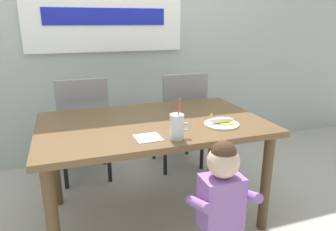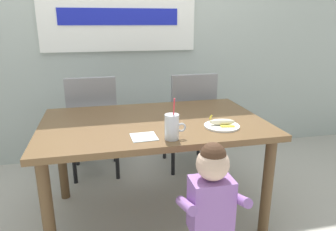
{
  "view_description": "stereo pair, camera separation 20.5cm",
  "coord_description": "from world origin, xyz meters",
  "px_view_note": "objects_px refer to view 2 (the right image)",
  "views": [
    {
      "loc": [
        -0.56,
        -1.95,
        1.41
      ],
      "look_at": [
        0.08,
        -0.1,
        0.81
      ],
      "focal_mm": 33.0,
      "sensor_mm": 36.0,
      "label": 1
    },
    {
      "loc": [
        -0.36,
        -2.01,
        1.41
      ],
      "look_at": [
        0.08,
        -0.1,
        0.81
      ],
      "focal_mm": 33.0,
      "sensor_mm": 36.0,
      "label": 2
    }
  ],
  "objects_px": {
    "dining_table": "(154,133)",
    "dining_chair_right": "(190,116)",
    "peeled_banana": "(222,122)",
    "dining_chair_left": "(93,121)",
    "paper_napkin": "(144,137)",
    "snack_plate": "(222,126)",
    "toddler_standing": "(211,199)",
    "milk_cup": "(172,128)"
  },
  "relations": [
    {
      "from": "dining_table",
      "to": "snack_plate",
      "type": "xyz_separation_m",
      "value": [
        0.41,
        -0.23,
        0.1
      ]
    },
    {
      "from": "dining_chair_right",
      "to": "paper_napkin",
      "type": "xyz_separation_m",
      "value": [
        -0.59,
        -0.99,
        0.21
      ]
    },
    {
      "from": "peeled_banana",
      "to": "paper_napkin",
      "type": "relative_size",
      "value": 1.17
    },
    {
      "from": "milk_cup",
      "to": "dining_chair_left",
      "type": "bearing_deg",
      "value": 112.91
    },
    {
      "from": "snack_plate",
      "to": "paper_napkin",
      "type": "relative_size",
      "value": 1.53
    },
    {
      "from": "toddler_standing",
      "to": "paper_napkin",
      "type": "bearing_deg",
      "value": 126.42
    },
    {
      "from": "dining_chair_left",
      "to": "peeled_banana",
      "type": "relative_size",
      "value": 5.47
    },
    {
      "from": "milk_cup",
      "to": "paper_napkin",
      "type": "xyz_separation_m",
      "value": [
        -0.16,
        0.07,
        -0.06
      ]
    },
    {
      "from": "dining_chair_left",
      "to": "paper_napkin",
      "type": "distance_m",
      "value": 1.1
    },
    {
      "from": "dining_chair_left",
      "to": "snack_plate",
      "type": "xyz_separation_m",
      "value": [
        0.83,
        -0.96,
        0.21
      ]
    },
    {
      "from": "dining_table",
      "to": "paper_napkin",
      "type": "distance_m",
      "value": 0.34
    },
    {
      "from": "dining_table",
      "to": "toddler_standing",
      "type": "xyz_separation_m",
      "value": [
        0.17,
        -0.69,
        -0.13
      ]
    },
    {
      "from": "dining_table",
      "to": "toddler_standing",
      "type": "distance_m",
      "value": 0.72
    },
    {
      "from": "dining_chair_right",
      "to": "paper_napkin",
      "type": "height_order",
      "value": "dining_chair_right"
    },
    {
      "from": "snack_plate",
      "to": "paper_napkin",
      "type": "height_order",
      "value": "snack_plate"
    },
    {
      "from": "toddler_standing",
      "to": "paper_napkin",
      "type": "distance_m",
      "value": 0.53
    },
    {
      "from": "dining_table",
      "to": "milk_cup",
      "type": "height_order",
      "value": "milk_cup"
    },
    {
      "from": "snack_plate",
      "to": "toddler_standing",
      "type": "bearing_deg",
      "value": -117.23
    },
    {
      "from": "dining_table",
      "to": "dining_chair_right",
      "type": "xyz_separation_m",
      "value": [
        0.48,
        0.69,
        -0.11
      ]
    },
    {
      "from": "dining_chair_left",
      "to": "milk_cup",
      "type": "bearing_deg",
      "value": 112.91
    },
    {
      "from": "snack_plate",
      "to": "dining_table",
      "type": "bearing_deg",
      "value": 150.6
    },
    {
      "from": "snack_plate",
      "to": "peeled_banana",
      "type": "distance_m",
      "value": 0.03
    },
    {
      "from": "dining_chair_right",
      "to": "dining_chair_left",
      "type": "bearing_deg",
      "value": -2.64
    },
    {
      "from": "dining_chair_right",
      "to": "paper_napkin",
      "type": "relative_size",
      "value": 6.4
    },
    {
      "from": "dining_table",
      "to": "dining_chair_left",
      "type": "height_order",
      "value": "dining_chair_left"
    },
    {
      "from": "toddler_standing",
      "to": "dining_chair_right",
      "type": "bearing_deg",
      "value": 77.61
    },
    {
      "from": "toddler_standing",
      "to": "snack_plate",
      "type": "height_order",
      "value": "toddler_standing"
    },
    {
      "from": "paper_napkin",
      "to": "milk_cup",
      "type": "bearing_deg",
      "value": -23.27
    },
    {
      "from": "snack_plate",
      "to": "peeled_banana",
      "type": "relative_size",
      "value": 1.31
    },
    {
      "from": "dining_chair_left",
      "to": "toddler_standing",
      "type": "bearing_deg",
      "value": 112.74
    },
    {
      "from": "dining_chair_left",
      "to": "milk_cup",
      "type": "distance_m",
      "value": 1.22
    },
    {
      "from": "toddler_standing",
      "to": "paper_napkin",
      "type": "relative_size",
      "value": 5.59
    },
    {
      "from": "dining_chair_left",
      "to": "paper_napkin",
      "type": "relative_size",
      "value": 6.4
    },
    {
      "from": "dining_chair_right",
      "to": "toddler_standing",
      "type": "relative_size",
      "value": 1.15
    },
    {
      "from": "dining_chair_left",
      "to": "toddler_standing",
      "type": "xyz_separation_m",
      "value": [
        0.6,
        -1.42,
        -0.02
      ]
    },
    {
      "from": "dining_chair_left",
      "to": "dining_table",
      "type": "bearing_deg",
      "value": 120.03
    },
    {
      "from": "toddler_standing",
      "to": "paper_napkin",
      "type": "height_order",
      "value": "toddler_standing"
    },
    {
      "from": "dining_chair_right",
      "to": "peeled_banana",
      "type": "xyz_separation_m",
      "value": [
        -0.06,
        -0.92,
        0.24
      ]
    },
    {
      "from": "peeled_banana",
      "to": "paper_napkin",
      "type": "distance_m",
      "value": 0.53
    },
    {
      "from": "dining_chair_left",
      "to": "toddler_standing",
      "type": "relative_size",
      "value": 1.15
    },
    {
      "from": "dining_table",
      "to": "peeled_banana",
      "type": "distance_m",
      "value": 0.49
    },
    {
      "from": "dining_table",
      "to": "milk_cup",
      "type": "bearing_deg",
      "value": -83.4
    }
  ]
}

